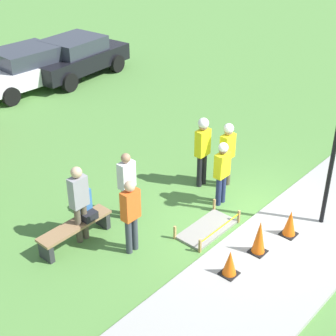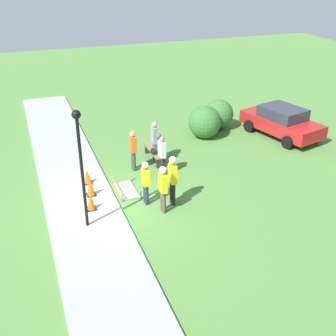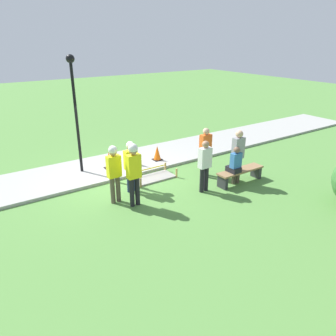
% 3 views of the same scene
% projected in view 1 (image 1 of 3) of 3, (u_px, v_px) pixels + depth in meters
% --- Properties ---
extents(ground_plane, '(60.00, 60.00, 0.00)m').
position_uv_depth(ground_plane, '(250.00, 222.00, 12.11)').
color(ground_plane, '#51843D').
extents(sidewalk, '(28.00, 2.57, 0.10)m').
position_uv_depth(sidewalk, '(299.00, 243.00, 11.35)').
color(sidewalk, '#9E9E99').
rests_on(sidewalk, ground_plane).
extents(wet_concrete_patch, '(1.50, 0.77, 0.33)m').
position_uv_depth(wet_concrete_patch, '(207.00, 229.00, 11.81)').
color(wet_concrete_patch, gray).
rests_on(wet_concrete_patch, ground_plane).
extents(traffic_cone_near_patch, '(0.34, 0.34, 0.58)m').
position_uv_depth(traffic_cone_near_patch, '(230.00, 263.00, 10.25)').
color(traffic_cone_near_patch, black).
rests_on(traffic_cone_near_patch, sidewalk).
extents(traffic_cone_far_patch, '(0.34, 0.34, 0.80)m').
position_uv_depth(traffic_cone_far_patch, '(259.00, 237.00, 10.80)').
color(traffic_cone_far_patch, black).
rests_on(traffic_cone_far_patch, sidewalk).
extents(traffic_cone_sidewalk_edge, '(0.34, 0.34, 0.64)m').
position_uv_depth(traffic_cone_sidewalk_edge, '(290.00, 223.00, 11.37)').
color(traffic_cone_sidewalk_edge, black).
rests_on(traffic_cone_sidewalk_edge, sidewalk).
extents(park_bench, '(1.79, 0.44, 0.48)m').
position_uv_depth(park_bench, '(75.00, 229.00, 11.29)').
color(park_bench, '#2D2D33').
rests_on(park_bench, ground_plane).
extents(person_seated_on_bench, '(0.36, 0.44, 0.89)m').
position_uv_depth(person_seated_on_bench, '(84.00, 204.00, 11.30)').
color(person_seated_on_bench, black).
rests_on(person_seated_on_bench, park_bench).
extents(worker_supervisor, '(0.40, 0.26, 1.79)m').
position_uv_depth(worker_supervisor, '(227.00, 150.00, 12.99)').
color(worker_supervisor, brown).
rests_on(worker_supervisor, ground_plane).
extents(worker_assistant, '(0.40, 0.28, 1.92)m').
position_uv_depth(worker_assistant, '(203.00, 145.00, 12.98)').
color(worker_assistant, black).
rests_on(worker_assistant, ground_plane).
extents(worker_trainee, '(0.40, 0.24, 1.68)m').
position_uv_depth(worker_trainee, '(222.00, 169.00, 12.32)').
color(worker_trainee, navy).
rests_on(worker_trainee, ground_plane).
extents(bystander_in_orange_shirt, '(0.40, 0.23, 1.76)m').
position_uv_depth(bystander_in_orange_shirt, '(131.00, 212.00, 10.70)').
color(bystander_in_orange_shirt, '#383D47').
rests_on(bystander_in_orange_shirt, ground_plane).
extents(bystander_in_gray_shirt, '(0.40, 0.22, 1.70)m').
position_uv_depth(bystander_in_gray_shirt, '(127.00, 182.00, 11.83)').
color(bystander_in_gray_shirt, black).
rests_on(bystander_in_gray_shirt, ground_plane).
extents(bystander_in_white_shirt, '(0.40, 0.24, 1.86)m').
position_uv_depth(bystander_in_white_shirt, '(79.00, 199.00, 11.01)').
color(bystander_in_white_shirt, brown).
rests_on(bystander_in_white_shirt, ground_plane).
extents(parked_car_black, '(4.53, 2.55, 1.56)m').
position_uv_depth(parked_car_black, '(75.00, 56.00, 20.39)').
color(parked_car_black, black).
rests_on(parked_car_black, ground_plane).
extents(parked_car_white, '(4.43, 2.30, 1.55)m').
position_uv_depth(parked_car_white, '(26.00, 68.00, 19.23)').
color(parked_car_white, white).
rests_on(parked_car_white, ground_plane).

